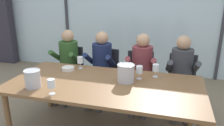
# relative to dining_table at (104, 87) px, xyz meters

# --- Properties ---
(ground) EXTENTS (14.00, 14.00, 0.00)m
(ground) POSITION_rel_dining_table_xyz_m (0.00, 1.00, -0.67)
(ground) COLOR #847056
(window_glass_panel) EXTENTS (7.59, 0.03, 2.60)m
(window_glass_panel) POSITION_rel_dining_table_xyz_m (0.00, 2.49, 0.63)
(window_glass_panel) COLOR silver
(window_glass_panel) RESTS_ON ground
(window_mullion_left) EXTENTS (0.06, 0.06, 2.60)m
(window_mullion_left) POSITION_rel_dining_table_xyz_m (-1.71, 2.47, 0.63)
(window_mullion_left) COLOR #38383D
(window_mullion_left) RESTS_ON ground
(window_mullion_right) EXTENTS (0.06, 0.06, 2.60)m
(window_mullion_right) POSITION_rel_dining_table_xyz_m (1.71, 2.47, 0.63)
(window_mullion_right) COLOR #38383D
(window_mullion_right) RESTS_ON ground
(hillside_vineyard) EXTENTS (13.59, 2.40, 1.61)m
(hillside_vineyard) POSITION_rel_dining_table_xyz_m (0.00, 6.34, 0.13)
(hillside_vineyard) COLOR #477A38
(hillside_vineyard) RESTS_ON ground
(curtain_heavy_drape) EXTENTS (0.56, 0.20, 2.60)m
(curtain_heavy_drape) POSITION_rel_dining_table_xyz_m (-3.45, 2.31, 0.63)
(curtain_heavy_drape) COLOR #332D38
(curtain_heavy_drape) RESTS_ON ground
(dining_table) EXTENTS (2.39, 1.14, 0.73)m
(dining_table) POSITION_rel_dining_table_xyz_m (0.00, 0.00, 0.00)
(dining_table) COLOR brown
(dining_table) RESTS_ON ground
(chair_near_curtain) EXTENTS (0.50, 0.50, 0.88)m
(chair_near_curtain) POSITION_rel_dining_table_xyz_m (-0.96, 0.99, -0.16)
(chair_near_curtain) COLOR #232328
(chair_near_curtain) RESTS_ON ground
(chair_left_of_center) EXTENTS (0.50, 0.50, 0.88)m
(chair_left_of_center) POSITION_rel_dining_table_xyz_m (-0.31, 0.99, -0.16)
(chair_left_of_center) COLOR #232328
(chair_left_of_center) RESTS_ON ground
(chair_center) EXTENTS (0.47, 0.47, 0.88)m
(chair_center) POSITION_rel_dining_table_xyz_m (0.29, 0.96, -0.16)
(chair_center) COLOR #232328
(chair_center) RESTS_ON ground
(chair_right_of_center) EXTENTS (0.45, 0.45, 0.88)m
(chair_right_of_center) POSITION_rel_dining_table_xyz_m (0.95, 0.97, -0.16)
(chair_right_of_center) COLOR #232328
(chair_right_of_center) RESTS_ON ground
(person_olive_shirt) EXTENTS (0.48, 0.62, 1.20)m
(person_olive_shirt) POSITION_rel_dining_table_xyz_m (-0.93, 0.84, 0.02)
(person_olive_shirt) COLOR #2D5123
(person_olive_shirt) RESTS_ON ground
(person_navy_polo) EXTENTS (0.48, 0.62, 1.20)m
(person_navy_polo) POSITION_rel_dining_table_xyz_m (-0.33, 0.84, 0.02)
(person_navy_polo) COLOR #192347
(person_navy_polo) RESTS_ON ground
(person_maroon_top) EXTENTS (0.47, 0.62, 1.20)m
(person_maroon_top) POSITION_rel_dining_table_xyz_m (0.34, 0.84, 0.02)
(person_maroon_top) COLOR brown
(person_maroon_top) RESTS_ON ground
(person_charcoal_jacket) EXTENTS (0.49, 0.63, 1.20)m
(person_charcoal_jacket) POSITION_rel_dining_table_xyz_m (0.94, 0.84, 0.02)
(person_charcoal_jacket) COLOR #38383D
(person_charcoal_jacket) RESTS_ON ground
(ice_bucket_primary) EXTENTS (0.22, 0.22, 0.23)m
(ice_bucket_primary) POSITION_rel_dining_table_xyz_m (0.24, 0.12, 0.18)
(ice_bucket_primary) COLOR #B7B7BC
(ice_bucket_primary) RESTS_ON dining_table
(ice_bucket_secondary) EXTENTS (0.19, 0.19, 0.21)m
(ice_bucket_secondary) POSITION_rel_dining_table_xyz_m (-0.77, -0.35, 0.17)
(ice_bucket_secondary) COLOR #B7B7BC
(ice_bucket_secondary) RESTS_ON dining_table
(tasting_bowl) EXTENTS (0.18, 0.18, 0.05)m
(tasting_bowl) POSITION_rel_dining_table_xyz_m (-0.64, 0.30, 0.09)
(tasting_bowl) COLOR silver
(tasting_bowl) RESTS_ON dining_table
(wine_glass_by_left_taster) EXTENTS (0.08, 0.08, 0.17)m
(wine_glass_by_left_taster) POSITION_rel_dining_table_xyz_m (0.39, 0.25, 0.18)
(wine_glass_by_left_taster) COLOR silver
(wine_glass_by_left_taster) RESTS_ON dining_table
(wine_glass_near_bucket) EXTENTS (0.08, 0.08, 0.17)m
(wine_glass_near_bucket) POSITION_rel_dining_table_xyz_m (-0.51, 0.43, 0.18)
(wine_glass_near_bucket) COLOR silver
(wine_glass_near_bucket) RESTS_ON dining_table
(wine_glass_center_pour) EXTENTS (0.08, 0.08, 0.17)m
(wine_glass_center_pour) POSITION_rel_dining_table_xyz_m (0.59, 0.38, 0.18)
(wine_glass_center_pour) COLOR silver
(wine_glass_center_pour) RESTS_ON dining_table
(wine_glass_by_right_taster) EXTENTS (0.08, 0.08, 0.17)m
(wine_glass_by_right_taster) POSITION_rel_dining_table_xyz_m (-0.47, -0.45, 0.18)
(wine_glass_by_right_taster) COLOR silver
(wine_glass_by_right_taster) RESTS_ON dining_table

